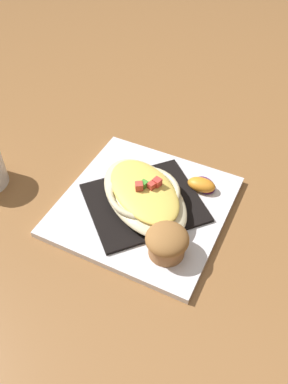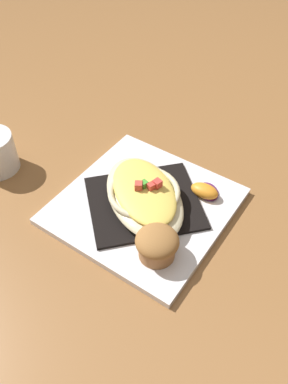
{
  "view_description": "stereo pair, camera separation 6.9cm",
  "coord_description": "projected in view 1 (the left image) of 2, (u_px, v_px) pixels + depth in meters",
  "views": [
    {
      "loc": [
        -0.46,
        -0.13,
        0.54
      ],
      "look_at": [
        0.0,
        0.0,
        0.04
      ],
      "focal_mm": 37.4,
      "sensor_mm": 36.0,
      "label": 1
    },
    {
      "loc": [
        -0.44,
        -0.2,
        0.54
      ],
      "look_at": [
        0.0,
        0.0,
        0.04
      ],
      "focal_mm": 37.4,
      "sensor_mm": 36.0,
      "label": 2
    }
  ],
  "objects": [
    {
      "name": "ground_plane",
      "position": [
        144.0,
        208.0,
        0.72
      ],
      "size": [
        2.6,
        2.6,
        0.0
      ],
      "primitive_type": "plane",
      "color": "olive"
    },
    {
      "name": "square_plate",
      "position": [
        144.0,
        206.0,
        0.72
      ],
      "size": [
        0.33,
        0.33,
        0.01
      ],
      "primitive_type": "cube",
      "rotation": [
        0.0,
        0.0,
        -0.18
      ],
      "color": "white",
      "rests_on": "ground_plane"
    },
    {
      "name": "folded_napkin",
      "position": [
        144.0,
        202.0,
        0.71
      ],
      "size": [
        0.25,
        0.25,
        0.01
      ],
      "primitive_type": "cube",
      "rotation": [
        0.0,
        0.0,
        0.65
      ],
      "color": "black",
      "rests_on": "square_plate"
    },
    {
      "name": "gratin_dish",
      "position": [
        144.0,
        194.0,
        0.7
      ],
      "size": [
        0.23,
        0.23,
        0.05
      ],
      "color": "beige",
      "rests_on": "folded_napkin"
    },
    {
      "name": "muffin",
      "position": [
        167.0,
        242.0,
        0.62
      ],
      "size": [
        0.07,
        0.07,
        0.05
      ],
      "color": "#A26B3E",
      "rests_on": "square_plate"
    },
    {
      "name": "orange_garnish",
      "position": [
        202.0,
        185.0,
        0.73
      ],
      "size": [
        0.06,
        0.06,
        0.02
      ],
      "color": "#571E5E",
      "rests_on": "square_plate"
    }
  ]
}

